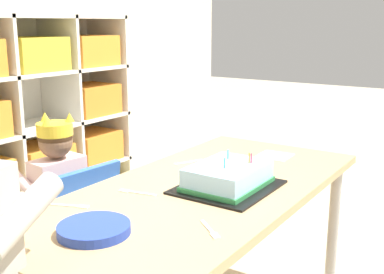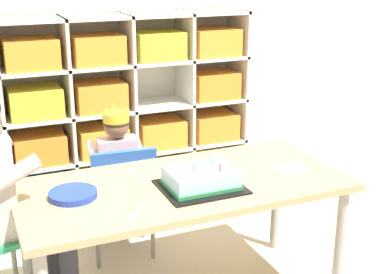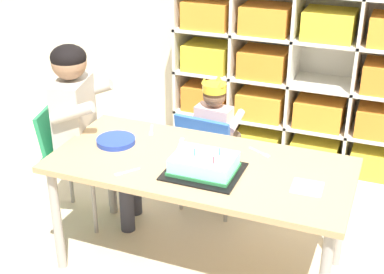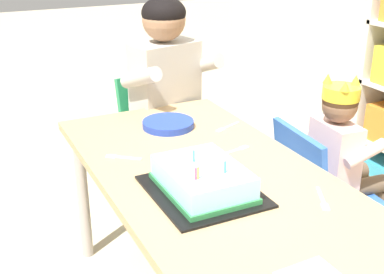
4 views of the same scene
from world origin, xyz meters
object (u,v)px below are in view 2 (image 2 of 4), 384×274
object	(u,v)px
child_with_crown	(116,160)
birthday_cake_on_tray	(201,180)
fork_near_cake_tray	(136,214)
fork_near_child_seat	(136,176)
adult_helper_seated	(1,183)
classroom_chair_blue	(122,190)
activity_table	(183,195)
fork_scattered_mid_table	(213,160)
paper_plate_stack	(73,194)
fork_beside_plate_stack	(87,176)

from	to	relation	value
child_with_crown	birthday_cake_on_tray	bearing A→B (deg)	109.34
fork_near_cake_tray	fork_near_child_seat	xyz separation A→B (m)	(0.12, 0.38, 0.00)
child_with_crown	adult_helper_seated	world-z (taller)	adult_helper_seated
classroom_chair_blue	activity_table	bearing A→B (deg)	110.18
activity_table	classroom_chair_blue	size ratio (longest dim) A/B	2.23
activity_table	fork_near_cake_tray	distance (m)	0.37
fork_near_cake_tray	child_with_crown	bearing A→B (deg)	27.54
activity_table	fork_scattered_mid_table	distance (m)	0.33
adult_helper_seated	fork_near_cake_tray	xyz separation A→B (m)	(0.46, -0.41, -0.05)
child_with_crown	fork_near_cake_tray	bearing A→B (deg)	84.43
adult_helper_seated	birthday_cake_on_tray	distance (m)	0.85
fork_near_child_seat	classroom_chair_blue	bearing A→B (deg)	163.99
adult_helper_seated	activity_table	bearing A→B (deg)	-116.61
fork_scattered_mid_table	fork_near_child_seat	xyz separation A→B (m)	(-0.42, -0.05, 0.00)
activity_table	paper_plate_stack	distance (m)	0.49
child_with_crown	paper_plate_stack	bearing A→B (deg)	64.36
classroom_chair_blue	fork_near_cake_tray	xyz separation A→B (m)	(-0.15, -0.75, 0.23)
activity_table	fork_near_cake_tray	size ratio (longest dim) A/B	13.48
child_with_crown	birthday_cake_on_tray	distance (m)	0.75
child_with_crown	paper_plate_stack	distance (m)	0.70
fork_scattered_mid_table	child_with_crown	bearing A→B (deg)	-20.09
fork_near_cake_tray	adult_helper_seated	bearing A→B (deg)	86.94
activity_table	classroom_chair_blue	bearing A→B (deg)	105.16
classroom_chair_blue	fork_near_child_seat	size ratio (longest dim) A/B	4.71
adult_helper_seated	paper_plate_stack	distance (m)	0.31
fork_beside_plate_stack	child_with_crown	bearing A→B (deg)	-55.00
birthday_cake_on_tray	fork_near_child_seat	xyz separation A→B (m)	(-0.22, 0.24, -0.03)
birthday_cake_on_tray	fork_near_child_seat	bearing A→B (deg)	132.50
child_with_crown	fork_scattered_mid_table	bearing A→B (deg)	136.81
paper_plate_stack	fork_scattered_mid_table	distance (m)	0.75
birthday_cake_on_tray	fork_scattered_mid_table	distance (m)	0.35
fork_near_cake_tray	fork_beside_plate_stack	bearing A→B (deg)	48.58
adult_helper_seated	birthday_cake_on_tray	world-z (taller)	adult_helper_seated
adult_helper_seated	fork_near_child_seat	distance (m)	0.59
activity_table	fork_beside_plate_stack	xyz separation A→B (m)	(-0.38, 0.24, 0.06)
child_with_crown	fork_beside_plate_stack	xyz separation A→B (m)	(-0.25, -0.39, 0.09)
activity_table	child_with_crown	world-z (taller)	child_with_crown
classroom_chair_blue	birthday_cake_on_tray	bearing A→B (deg)	112.56
birthday_cake_on_tray	paper_plate_stack	size ratio (longest dim) A/B	1.74
child_with_crown	fork_near_cake_tray	xyz separation A→B (m)	(-0.16, -0.86, 0.09)
adult_helper_seated	fork_near_child_seat	world-z (taller)	adult_helper_seated
fork_near_cake_tray	fork_beside_plate_stack	size ratio (longest dim) A/B	0.85
classroom_chair_blue	fork_beside_plate_stack	world-z (taller)	classroom_chair_blue
adult_helper_seated	fork_near_cake_tray	size ratio (longest dim) A/B	9.90
activity_table	birthday_cake_on_tray	xyz separation A→B (m)	(0.05, -0.08, 0.10)
fork_near_cake_tray	activity_table	bearing A→B (deg)	-14.48
adult_helper_seated	fork_scattered_mid_table	bearing A→B (deg)	-101.72
activity_table	fork_beside_plate_stack	size ratio (longest dim) A/B	11.52
birthday_cake_on_tray	fork_near_child_seat	size ratio (longest dim) A/B	2.51
child_with_crown	adult_helper_seated	xyz separation A→B (m)	(-0.62, -0.45, 0.14)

